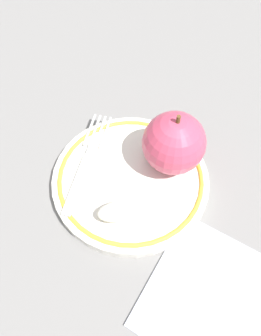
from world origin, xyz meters
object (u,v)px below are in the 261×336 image
Objects in this scene: plate at (130,179)px; apple_slice_front at (125,211)px; apple_red_whole at (174,143)px; fork at (85,164)px; napkin_folded at (212,297)px.

plate is 0.06m from apple_slice_front.
apple_red_whole is 0.12m from fork.
plate is 0.07m from fork.
apple_red_whole is 0.60× the size of napkin_folded.
fork reaches higher than plate.
apple_red_whole is 0.11m from apple_slice_front.
plate reaches higher than napkin_folded.
napkin_folded is (0.02, -0.14, -0.03)m from apple_slice_front.
plate is 1.48× the size of fork.
plate is at bearing -106.59° from apple_slice_front.
plate is 1.39× the size of napkin_folded.
plate is at bearing 83.55° from napkin_folded.
fork is 0.23m from napkin_folded.
fork is at bearing 94.46° from napkin_folded.
fork is at bearing 144.87° from apple_red_whole.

